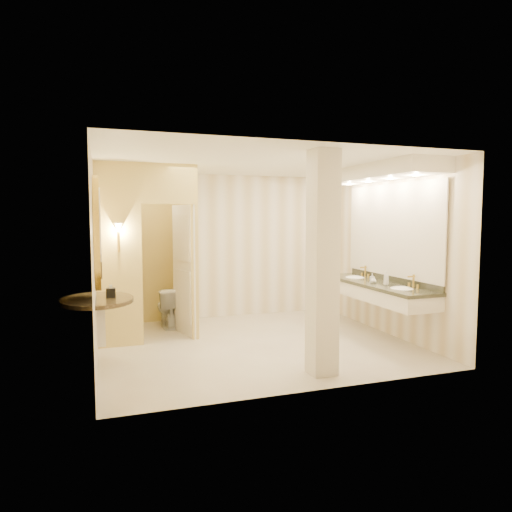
# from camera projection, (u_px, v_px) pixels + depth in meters

# --- Properties ---
(floor) EXTENTS (4.50, 4.50, 0.00)m
(floor) POSITION_uv_depth(u_px,v_px,m) (255.00, 343.00, 6.90)
(floor) COLOR beige
(floor) RESTS_ON ground
(ceiling) EXTENTS (4.50, 4.50, 0.00)m
(ceiling) POSITION_uv_depth(u_px,v_px,m) (255.00, 163.00, 6.67)
(ceiling) COLOR white
(ceiling) RESTS_ON wall_back
(wall_back) EXTENTS (4.50, 0.02, 2.70)m
(wall_back) POSITION_uv_depth(u_px,v_px,m) (222.00, 246.00, 8.67)
(wall_back) COLOR white
(wall_back) RESTS_ON floor
(wall_front) EXTENTS (4.50, 0.02, 2.70)m
(wall_front) POSITION_uv_depth(u_px,v_px,m) (314.00, 269.00, 4.89)
(wall_front) COLOR white
(wall_front) RESTS_ON floor
(wall_left) EXTENTS (0.02, 4.00, 2.70)m
(wall_left) POSITION_uv_depth(u_px,v_px,m) (95.00, 259.00, 6.06)
(wall_left) COLOR white
(wall_left) RESTS_ON floor
(wall_right) EXTENTS (0.02, 4.00, 2.70)m
(wall_right) POSITION_uv_depth(u_px,v_px,m) (384.00, 251.00, 7.50)
(wall_right) COLOR white
(wall_right) RESTS_ON floor
(toilet_closet) EXTENTS (1.50, 1.55, 2.70)m
(toilet_closet) POSITION_uv_depth(u_px,v_px,m) (170.00, 249.00, 7.34)
(toilet_closet) COLOR #F4DF7F
(toilet_closet) RESTS_ON floor
(wall_sconce) EXTENTS (0.14, 0.14, 0.42)m
(wall_sconce) POSITION_uv_depth(u_px,v_px,m) (118.00, 229.00, 6.54)
(wall_sconce) COLOR gold
(wall_sconce) RESTS_ON toilet_closet
(vanity) EXTENTS (0.75, 2.58, 2.09)m
(vanity) POSITION_uv_depth(u_px,v_px,m) (379.00, 235.00, 7.16)
(vanity) COLOR silver
(vanity) RESTS_ON floor
(console_shelf) EXTENTS (1.12, 1.12, 2.01)m
(console_shelf) POSITION_uv_depth(u_px,v_px,m) (98.00, 261.00, 5.76)
(console_shelf) COLOR black
(console_shelf) RESTS_ON floor
(pillar) EXTENTS (0.31, 0.31, 2.70)m
(pillar) POSITION_uv_depth(u_px,v_px,m) (323.00, 263.00, 5.46)
(pillar) COLOR silver
(pillar) RESTS_ON floor
(tissue_box) EXTENTS (0.12, 0.12, 0.12)m
(tissue_box) POSITION_uv_depth(u_px,v_px,m) (111.00, 293.00, 5.87)
(tissue_box) COLOR black
(tissue_box) RESTS_ON console_shelf
(toilet) EXTENTS (0.43, 0.71, 0.70)m
(toilet) POSITION_uv_depth(u_px,v_px,m) (168.00, 307.00, 7.90)
(toilet) COLOR white
(toilet) RESTS_ON floor
(soap_bottle_a) EXTENTS (0.09, 0.09, 0.15)m
(soap_bottle_a) POSITION_uv_depth(u_px,v_px,m) (372.00, 278.00, 7.15)
(soap_bottle_a) COLOR beige
(soap_bottle_a) RESTS_ON vanity
(soap_bottle_b) EXTENTS (0.10, 0.10, 0.11)m
(soap_bottle_b) POSITION_uv_depth(u_px,v_px,m) (373.00, 280.00, 7.10)
(soap_bottle_b) COLOR silver
(soap_bottle_b) RESTS_ON vanity
(soap_bottle_c) EXTENTS (0.09, 0.09, 0.21)m
(soap_bottle_c) POSITION_uv_depth(u_px,v_px,m) (386.00, 278.00, 6.92)
(soap_bottle_c) COLOR #C6B28C
(soap_bottle_c) RESTS_ON vanity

